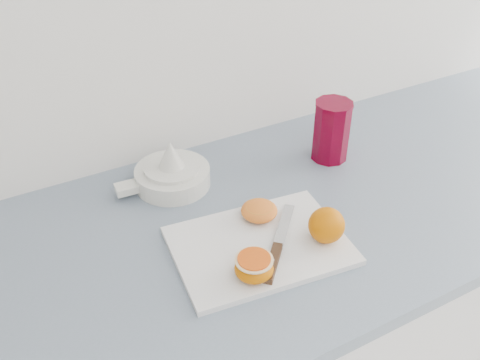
# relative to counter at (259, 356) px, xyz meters

# --- Properties ---
(counter) EXTENTS (2.30, 0.64, 0.89)m
(counter) POSITION_rel_counter_xyz_m (0.00, 0.00, 0.00)
(counter) COLOR white
(counter) RESTS_ON ground
(cutting_board) EXTENTS (0.33, 0.26, 0.01)m
(cutting_board) POSITION_rel_counter_xyz_m (-0.05, -0.08, 0.45)
(cutting_board) COLOR white
(cutting_board) RESTS_ON counter
(whole_orange) EXTENTS (0.07, 0.07, 0.07)m
(whole_orange) POSITION_rel_counter_xyz_m (0.06, -0.12, 0.49)
(whole_orange) COLOR #CD5F00
(whole_orange) RESTS_ON cutting_board
(half_orange) EXTENTS (0.07, 0.07, 0.04)m
(half_orange) POSITION_rel_counter_xyz_m (-0.10, -0.14, 0.48)
(half_orange) COLOR #CD5F00
(half_orange) RESTS_ON cutting_board
(squeezed_shell) EXTENTS (0.07, 0.07, 0.03)m
(squeezed_shell) POSITION_rel_counter_xyz_m (-0.02, -0.01, 0.47)
(squeezed_shell) COLOR orange
(squeezed_shell) RESTS_ON cutting_board
(paring_knife) EXTENTS (0.16, 0.17, 0.01)m
(paring_knife) POSITION_rel_counter_xyz_m (-0.05, -0.12, 0.46)
(paring_knife) COLOR #422A16
(paring_knife) RESTS_ON cutting_board
(citrus_juicer) EXTENTS (0.20, 0.16, 0.11)m
(citrus_juicer) POSITION_rel_counter_xyz_m (-0.12, 0.18, 0.47)
(citrus_juicer) COLOR white
(citrus_juicer) RESTS_ON counter
(red_tumbler) EXTENTS (0.08, 0.08, 0.14)m
(red_tumbler) POSITION_rel_counter_xyz_m (0.24, 0.11, 0.51)
(red_tumbler) COLOR maroon
(red_tumbler) RESTS_ON counter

